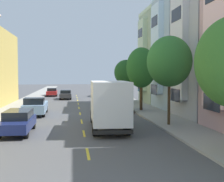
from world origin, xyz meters
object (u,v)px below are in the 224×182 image
parked_suv_teal (101,91)px  delivery_box_truck (109,102)px  street_tree_second (169,62)px  street_tree_farthest (126,72)px  parked_pickup_sky (35,106)px  parked_hatchback_orange (121,104)px  street_tree_third (141,68)px  parked_sedan_red (52,92)px  parked_wagon_navy (18,121)px  moving_charcoal_sedan (66,94)px

parked_suv_teal → delivery_box_truck: bearing=-94.5°
street_tree_second → parked_suv_teal: bearing=93.9°
street_tree_second → delivery_box_truck: (-4.61, -0.58, -2.91)m
delivery_box_truck → street_tree_farthest: bearing=76.1°
street_tree_second → street_tree_farthest: size_ratio=1.15×
street_tree_farthest → parked_pickup_sky: 15.28m
parked_hatchback_orange → street_tree_third: bearing=-4.9°
parked_sedan_red → parked_pickup_sky: (0.13, -25.00, 0.08)m
street_tree_third → parked_pickup_sky: (-10.65, -1.42, -3.74)m
street_tree_farthest → parked_hatchback_orange: size_ratio=1.42×
parked_hatchback_orange → street_tree_second: bearing=-76.8°
street_tree_second → street_tree_farthest: bearing=90.0°
street_tree_third → delivery_box_truck: size_ratio=0.89×
delivery_box_truck → parked_wagon_navy: size_ratio=1.57×
parked_suv_teal → street_tree_second: bearing=-86.1°
parked_suv_teal → parked_sedan_red: bearing=168.3°
parked_suv_teal → parked_wagon_navy: (-8.59, -32.03, -0.18)m
parked_wagon_navy → parked_suv_teal: bearing=75.0°
delivery_box_truck → parked_suv_teal: 31.50m
parked_pickup_sky → parked_hatchback_orange: size_ratio=1.33×
street_tree_second → parked_hatchback_orange: street_tree_second is taller
parked_wagon_navy → parked_hatchback_orange: (8.56, 10.43, -0.05)m
delivery_box_truck → parked_sedan_red: (-6.18, 33.19, -1.17)m
street_tree_third → parked_suv_teal: (-2.11, 21.79, -3.58)m
street_tree_farthest → parked_suv_teal: size_ratio=1.18×
street_tree_farthest → parked_suv_teal: (-2.11, 12.76, -3.16)m
delivery_box_truck → parked_wagon_navy: delivery_box_truck is taller
moving_charcoal_sedan → street_tree_second: bearing=-72.3°
street_tree_third → moving_charcoal_sedan: street_tree_third is taller
parked_sedan_red → parked_hatchback_orange: (8.64, -23.41, 0.01)m
parked_sedan_red → street_tree_third: bearing=-65.4°
parked_sedan_red → parked_suv_teal: bearing=-11.7°
street_tree_second → parked_hatchback_orange: 10.30m
delivery_box_truck → parked_suv_teal: (2.50, 31.39, -0.94)m
parked_wagon_navy → street_tree_farthest: bearing=60.9°
delivery_box_truck → parked_pickup_sky: (-6.05, 8.19, -1.10)m
delivery_box_truck → parked_hatchback_orange: 10.16m
street_tree_second → parked_sedan_red: 34.59m
street_tree_third → parked_wagon_navy: street_tree_third is taller
delivery_box_truck → parked_wagon_navy: 6.23m
street_tree_third → moving_charcoal_sedan: 18.94m
parked_suv_teal → parked_pickup_sky: parked_suv_teal is taller
street_tree_farthest → moving_charcoal_sedan: 11.69m
street_tree_second → street_tree_third: bearing=90.0°
delivery_box_truck → moving_charcoal_sedan: bearing=97.8°
parked_suv_teal → parked_sedan_red: size_ratio=1.06×
parked_wagon_navy → moving_charcoal_sedan: (2.51, 26.88, -0.05)m
street_tree_third → parked_hatchback_orange: street_tree_third is taller
street_tree_third → parked_wagon_navy: 15.29m
delivery_box_truck → parked_pickup_sky: 10.24m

